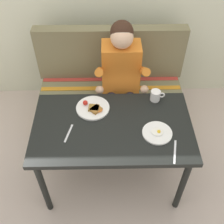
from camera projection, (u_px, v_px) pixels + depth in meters
The scene contains 9 objects.
ground_plane at pixel (112, 176), 2.63m from camera, with size 8.00×8.00×0.00m, color beige.
table at pixel (112, 133), 2.16m from camera, with size 1.20×0.70×0.73m.
couch at pixel (111, 95), 2.91m from camera, with size 1.44×0.56×1.00m.
person at pixel (121, 74), 2.50m from camera, with size 0.45×0.61×1.21m.
plate_breakfast at pixel (93, 108), 2.21m from camera, with size 0.26×0.26×0.05m.
plate_eggs at pixel (157, 133), 2.04m from camera, with size 0.22×0.22×0.04m.
coffee_mug at pixel (156, 95), 2.26m from camera, with size 0.12×0.08×0.09m.
fork at pixel (69, 133), 2.04m from camera, with size 0.01×0.17×0.01m, color silver.
knife at pixel (175, 152), 1.93m from camera, with size 0.01×0.20×0.01m, color silver.
Camera 1 is at (-0.03, -1.37, 2.32)m, focal length 44.99 mm.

